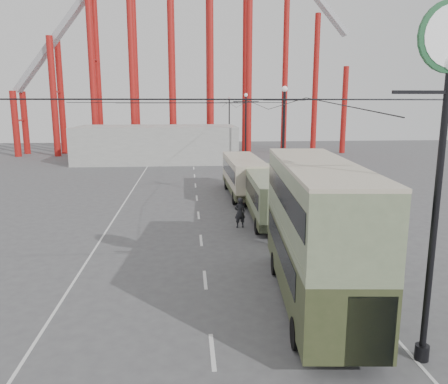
{
  "coord_description": "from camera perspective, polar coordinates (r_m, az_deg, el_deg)",
  "views": [
    {
      "loc": [
        -1.69,
        -14.99,
        7.97
      ],
      "look_at": [
        0.34,
        9.61,
        3.0
      ],
      "focal_mm": 35.0,
      "sensor_mm": 36.0,
      "label": 1
    }
  ],
  "objects": [
    {
      "name": "ground",
      "position": [
        17.06,
        1.57,
        -16.47
      ],
      "size": [
        160.0,
        160.0,
        0.0
      ],
      "primitive_type": "plane",
      "color": "#4C4C4E",
      "rests_on": "ground"
    },
    {
      "name": "lamp_post_far",
      "position": [
        55.57,
        2.84,
        7.97
      ],
      "size": [
        3.2,
        0.44,
        9.32
      ],
      "color": "black",
      "rests_on": "ground"
    },
    {
      "name": "double_decker_bus",
      "position": [
        17.68,
        11.89,
        -4.39
      ],
      "size": [
        3.64,
        10.96,
        5.78
      ],
      "rotation": [
        0.0,
        0.0,
        -0.09
      ],
      "color": "#333B20",
      "rests_on": "ground"
    },
    {
      "name": "single_decker_green",
      "position": [
        30.93,
        5.7,
        -0.16
      ],
      "size": [
        2.99,
        11.42,
        3.2
      ],
      "rotation": [
        0.0,
        0.0,
        -0.03
      ],
      "color": "#6B7958",
      "rests_on": "ground"
    },
    {
      "name": "fairground_shed",
      "position": [
        62.38,
        -8.73,
        6.22
      ],
      "size": [
        22.0,
        10.0,
        5.0
      ],
      "primitive_type": "cube",
      "color": "#9A9B96",
      "rests_on": "ground"
    },
    {
      "name": "road_markings",
      "position": [
        35.6,
        -3.28,
        -1.56
      ],
      "size": [
        12.52,
        120.0,
        0.01
      ],
      "color": "silver",
      "rests_on": "ground"
    },
    {
      "name": "lamp_post_near",
      "position": [
        14.03,
        26.99,
        9.73
      ],
      "size": [
        3.2,
        0.44,
        10.8
      ],
      "color": "black",
      "rests_on": "ground"
    },
    {
      "name": "single_decker_cream",
      "position": [
        38.49,
        2.58,
        2.29
      ],
      "size": [
        2.86,
        10.84,
        3.36
      ],
      "rotation": [
        0.0,
        0.0,
        0.01
      ],
      "color": "#BFB49A",
      "rests_on": "ground"
    },
    {
      "name": "roller_coaster",
      "position": [
        73.42,
        -5.72,
        23.08
      ],
      "size": [
        52.95,
        5.0,
        55.48
      ],
      "color": "maroon",
      "rests_on": "ground"
    },
    {
      "name": "pedestrian",
      "position": [
        28.63,
        2.08,
        -2.71
      ],
      "size": [
        0.8,
        0.6,
        2.0
      ],
      "primitive_type": "imported",
      "rotation": [
        0.0,
        0.0,
        3.32
      ],
      "color": "black",
      "rests_on": "ground"
    },
    {
      "name": "lamp_post_distant",
      "position": [
        77.4,
        0.68,
        8.94
      ],
      "size": [
        3.2,
        0.44,
        9.32
      ],
      "color": "black",
      "rests_on": "ground"
    },
    {
      "name": "lamp_post_mid",
      "position": [
        33.94,
        7.73,
        5.72
      ],
      "size": [
        3.2,
        0.44,
        9.32
      ],
      "color": "black",
      "rests_on": "ground"
    }
  ]
}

